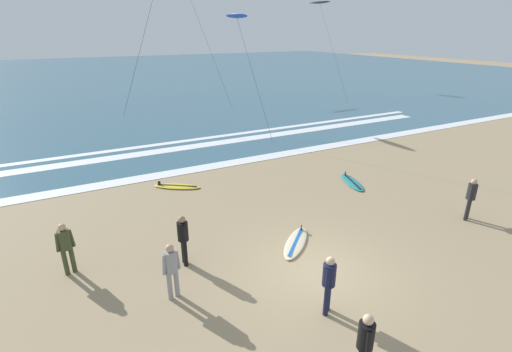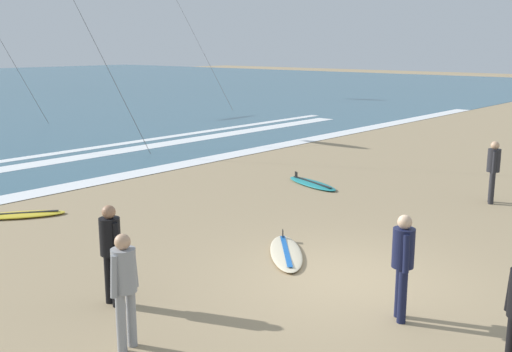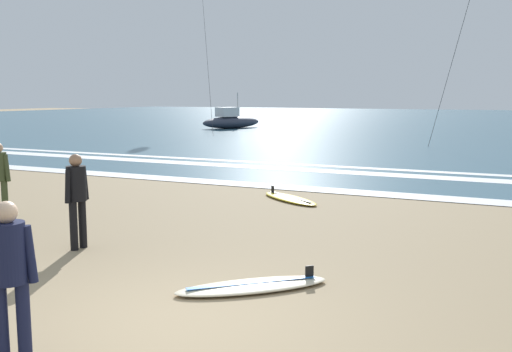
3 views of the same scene
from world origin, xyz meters
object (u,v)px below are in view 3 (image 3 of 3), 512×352
surfer_right_near (9,269)px  surfer_foreground_main (77,193)px  surfboard_right_spare (290,198)px  offshore_boat (231,121)px  surfboard_near_water (253,286)px

surfer_right_near → surfer_foreground_main: 4.37m
surfboard_right_spare → offshore_boat: bearing=120.5°
surfer_foreground_main → surfboard_right_spare: (1.47, 5.76, -0.91)m
surfer_right_near → surfboard_right_spare: surfer_right_near is taller
surfboard_right_spare → surfboard_near_water: 6.72m
surfer_right_near → offshore_boat: 39.67m
surfer_right_near → surfboard_near_water: bearing=70.1°
offshore_boat → surfboard_near_water: bearing=-61.7°
surfer_foreground_main → surfboard_near_water: size_ratio=0.82×
surfer_foreground_main → surfboard_near_water: surfer_foreground_main is taller
surfer_right_near → surfboard_right_spare: 9.47m
surfboard_near_water → offshore_boat: 37.48m
surfboard_near_water → surfboard_right_spare: bearing=107.9°
surfer_right_near → surfboard_right_spare: size_ratio=0.77×
surfboard_right_spare → surfer_right_near: bearing=-84.0°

